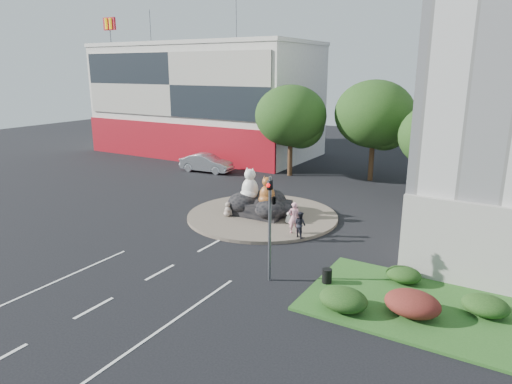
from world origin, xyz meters
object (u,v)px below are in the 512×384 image
cat_tabby (267,190)px  kitten_calico (228,209)px  litter_bin (327,276)px  kitten_white (289,217)px  pedestrian_dark (300,224)px  cat_white (250,184)px  parked_car (206,163)px  pedestrian_pink (294,218)px

cat_tabby → kitten_calico: cat_tabby is taller
kitten_calico → litter_bin: bearing=-1.6°
kitten_white → pedestrian_dark: 2.55m
cat_white → cat_tabby: size_ratio=1.17×
litter_bin → kitten_calico: bearing=148.9°
cat_tabby → parked_car: 15.54m
pedestrian_pink → parked_car: (-14.96, 11.43, -0.30)m
litter_bin → cat_tabby: bearing=136.0°
kitten_white → pedestrian_pink: pedestrian_pink is taller
cat_white → kitten_calico: size_ratio=2.23×
kitten_calico → litter_bin: (9.28, -5.59, -0.24)m
cat_tabby → litter_bin: 9.80m
cat_tabby → pedestrian_dark: (3.45, -2.24, -1.08)m
litter_bin → pedestrian_dark: bearing=128.0°
kitten_white → pedestrian_dark: (1.68, -1.88, 0.38)m
parked_car → litter_bin: size_ratio=7.80×
pedestrian_pink → pedestrian_dark: size_ratio=1.23×
pedestrian_pink → kitten_calico: bearing=-43.0°
cat_white → kitten_white: bearing=-11.8°
pedestrian_dark → parked_car: pedestrian_dark is taller
cat_tabby → pedestrian_dark: size_ratio=1.23×
kitten_calico → parked_car: size_ratio=0.19×
kitten_calico → pedestrian_dark: (5.78, -1.11, 0.27)m
cat_white → parked_car: cat_white is taller
kitten_white → pedestrian_pink: (1.06, -1.44, 0.56)m
litter_bin → parked_car: bearing=139.4°
cat_tabby → kitten_calico: 2.92m
kitten_calico → cat_white: bearing=89.1°
cat_white → parked_car: bearing=138.4°
pedestrian_dark → kitten_white: bearing=-24.0°
cat_white → pedestrian_dark: (4.95, -2.54, -1.24)m
cat_tabby → pedestrian_dark: 4.25m
kitten_calico → pedestrian_pink: (5.16, -0.67, 0.45)m
pedestrian_pink → litter_bin: 6.46m
kitten_calico → parked_car: parked_car is taller
cat_white → litter_bin: cat_white is taller
parked_car → kitten_white: bearing=-131.5°
cat_tabby → pedestrian_pink: size_ratio=1.00×
cat_white → kitten_calico: cat_white is taller
pedestrian_pink → parked_car: 18.83m
kitten_white → pedestrian_dark: bearing=-91.6°
cat_white → litter_bin: bearing=-40.1°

